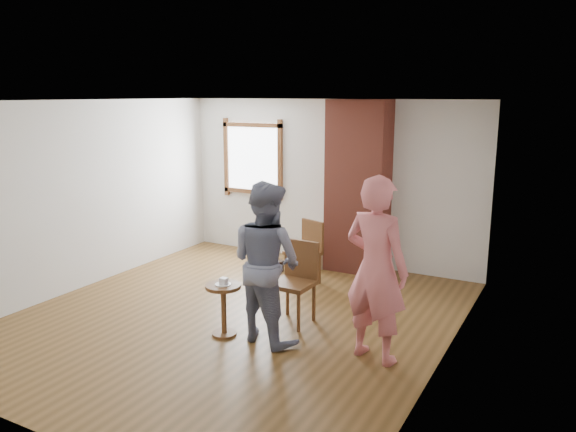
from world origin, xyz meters
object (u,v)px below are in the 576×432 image
object	(u,v)px
stoneware_crock	(315,252)
dining_chair_left	(307,248)
side_table	(224,301)
dining_chair_right	(296,277)
man	(266,262)
person_pink	(376,269)

from	to	relation	value
stoneware_crock	dining_chair_left	xyz separation A→B (m)	(0.21, -0.73, 0.26)
dining_chair_left	side_table	distance (m)	2.08
dining_chair_left	dining_chair_right	size ratio (longest dim) A/B	0.93
man	side_table	bearing A→B (deg)	32.34
dining_chair_left	side_table	xyz separation A→B (m)	(-0.00, -2.08, -0.10)
stoneware_crock	dining_chair_right	xyz separation A→B (m)	(0.74, -2.05, 0.30)
stoneware_crock	dining_chair_left	distance (m)	0.80
stoneware_crock	man	world-z (taller)	man
dining_chair_right	stoneware_crock	bearing A→B (deg)	112.32
stoneware_crock	person_pink	xyz separation A→B (m)	(1.89, -2.55, 0.72)
person_pink	stoneware_crock	bearing A→B (deg)	-41.21
stoneware_crock	side_table	bearing A→B (deg)	-85.68
dining_chair_left	dining_chair_right	bearing A→B (deg)	-48.38
dining_chair_right	person_pink	distance (m)	1.32
dining_chair_left	person_pink	size ratio (longest dim) A/B	0.47
dining_chair_right	side_table	distance (m)	0.93
man	stoneware_crock	bearing A→B (deg)	-60.83
dining_chair_left	man	size ratio (longest dim) A/B	0.51
dining_chair_right	dining_chair_left	bearing A→B (deg)	114.14
stoneware_crock	side_table	size ratio (longest dim) A/B	0.81
dining_chair_right	person_pink	bearing A→B (deg)	-20.43
person_pink	man	bearing A→B (deg)	17.59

